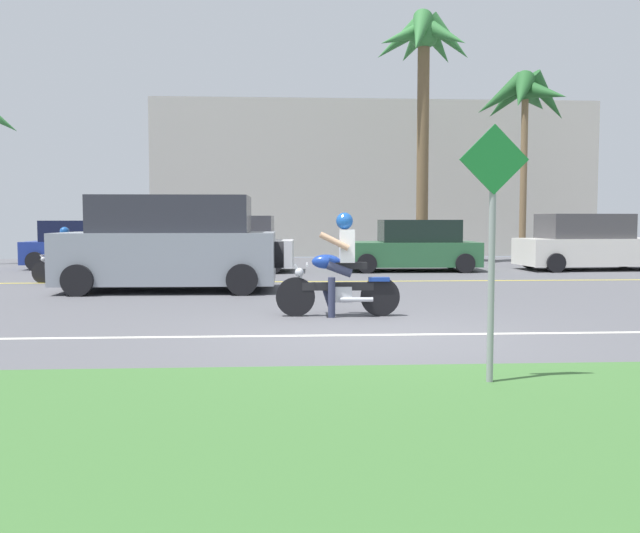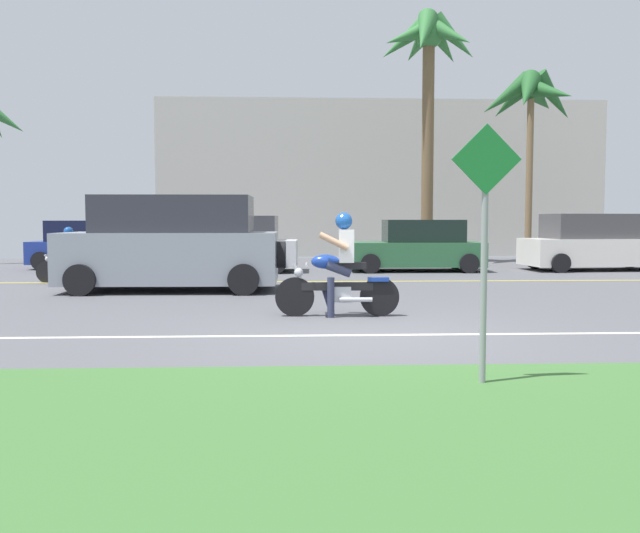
# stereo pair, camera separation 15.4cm
# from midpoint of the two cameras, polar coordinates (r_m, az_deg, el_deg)

# --- Properties ---
(ground) EXTENTS (56.00, 30.00, 0.04)m
(ground) POSITION_cam_midpoint_polar(r_m,az_deg,el_deg) (12.09, 1.91, -3.39)
(ground) COLOR #545459
(grass_median) EXTENTS (56.00, 3.80, 0.06)m
(grass_median) POSITION_cam_midpoint_polar(r_m,az_deg,el_deg) (5.19, 9.41, -12.89)
(grass_median) COLOR #3D6B33
(grass_median) RESTS_ON ground
(lane_line_near) EXTENTS (50.40, 0.12, 0.01)m
(lane_line_near) POSITION_cam_midpoint_polar(r_m,az_deg,el_deg) (9.06, 3.74, -5.74)
(lane_line_near) COLOR silver
(lane_line_near) RESTS_ON ground
(lane_line_far) EXTENTS (50.40, 0.12, 0.01)m
(lane_line_far) POSITION_cam_midpoint_polar(r_m,az_deg,el_deg) (16.73, 0.42, -1.26)
(lane_line_far) COLOR yellow
(lane_line_far) RESTS_ON ground
(motorcyclist) EXTENTS (1.96, 0.64, 1.64)m
(motorcyclist) POSITION_cam_midpoint_polar(r_m,az_deg,el_deg) (10.72, 1.19, -0.51)
(motorcyclist) COLOR black
(motorcyclist) RESTS_ON ground
(suv_nearby) EXTENTS (4.75, 2.32, 2.03)m
(suv_nearby) POSITION_cam_midpoint_polar(r_m,az_deg,el_deg) (14.95, -12.70, 1.78)
(suv_nearby) COLOR #8C939E
(suv_nearby) RESTS_ON ground
(parked_car_0) EXTENTS (3.79, 2.12, 1.49)m
(parked_car_0) POSITION_cam_midpoint_polar(r_m,az_deg,el_deg) (22.42, -19.11, 1.63)
(parked_car_0) COLOR navy
(parked_car_0) RESTS_ON ground
(parked_car_1) EXTENTS (4.04, 2.15, 1.63)m
(parked_car_1) POSITION_cam_midpoint_polar(r_m,az_deg,el_deg) (20.08, -7.94, 1.73)
(parked_car_1) COLOR silver
(parked_car_1) RESTS_ON ground
(parked_car_2) EXTENTS (3.93, 2.00, 1.52)m
(parked_car_2) POSITION_cam_midpoint_polar(r_m,az_deg,el_deg) (20.36, 7.59, 1.63)
(parked_car_2) COLOR #2D663D
(parked_car_2) RESTS_ON ground
(parked_car_3) EXTENTS (4.44, 2.15, 1.69)m
(parked_car_3) POSITION_cam_midpoint_polar(r_m,az_deg,el_deg) (22.09, 21.43, 1.76)
(parked_car_3) COLOR white
(parked_car_3) RESTS_ON ground
(palm_tree_0) EXTENTS (3.70, 3.68, 6.85)m
(palm_tree_0) POSITION_cam_midpoint_polar(r_m,az_deg,el_deg) (25.92, 16.66, 13.15)
(palm_tree_0) COLOR brown
(palm_tree_0) RESTS_ON ground
(palm_tree_1) EXTENTS (3.58, 3.59, 8.58)m
(palm_tree_1) POSITION_cam_midpoint_polar(r_m,az_deg,el_deg) (24.61, 8.48, 17.08)
(palm_tree_1) COLOR brown
(palm_tree_1) RESTS_ON ground
(motorcyclist_distant) EXTENTS (1.58, 0.62, 1.35)m
(motorcyclist_distant) POSITION_cam_midpoint_polar(r_m,az_deg,el_deg) (17.37, -21.00, 0.55)
(motorcyclist_distant) COLOR black
(motorcyclist_distant) RESTS_ON ground
(street_sign) EXTENTS (0.62, 0.06, 2.37)m
(street_sign) POSITION_cam_midpoint_polar(r_m,az_deg,el_deg) (6.25, 13.57, 3.12)
(street_sign) COLOR gray
(street_sign) RESTS_ON ground
(building_far) EXTENTS (18.59, 4.00, 6.45)m
(building_far) POSITION_cam_midpoint_polar(r_m,az_deg,el_deg) (30.25, 4.19, 7.18)
(building_far) COLOR #BCB7AD
(building_far) RESTS_ON ground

